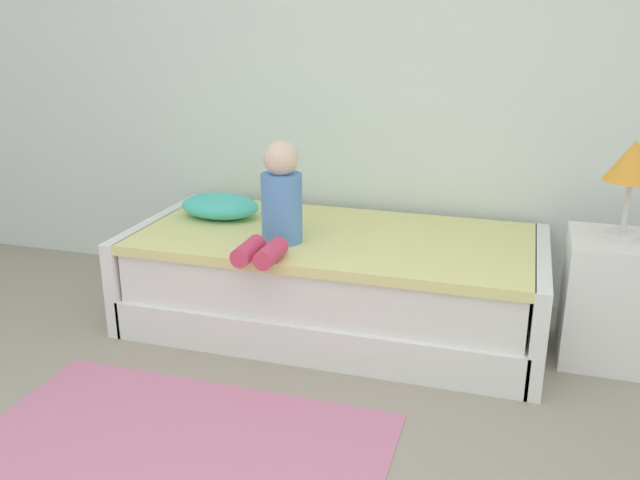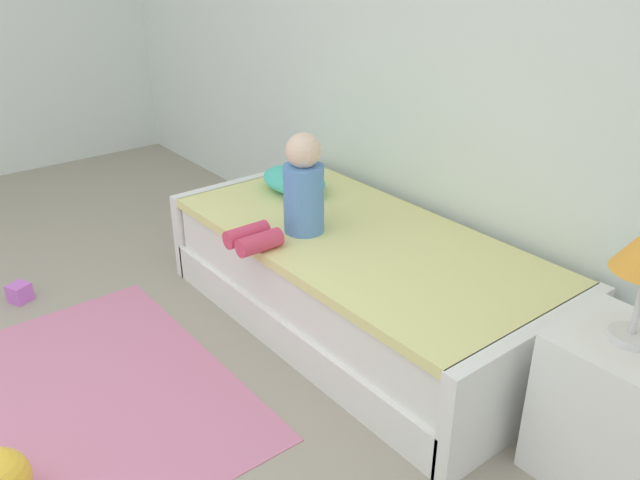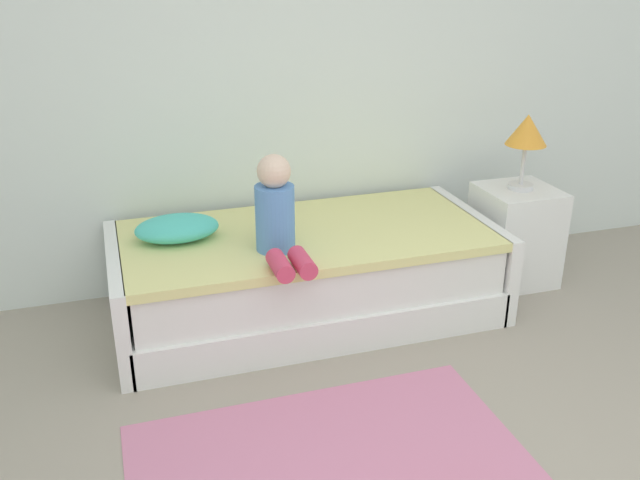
# 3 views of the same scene
# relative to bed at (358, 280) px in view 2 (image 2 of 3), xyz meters

# --- Properties ---
(wall_rear) EXTENTS (7.20, 0.10, 2.90)m
(wall_rear) POSITION_rel_bed_xyz_m (0.05, 0.60, 1.20)
(wall_rear) COLOR silver
(wall_rear) RESTS_ON ground
(bed) EXTENTS (2.11, 1.00, 0.50)m
(bed) POSITION_rel_bed_xyz_m (0.00, 0.00, 0.00)
(bed) COLOR white
(bed) RESTS_ON ground
(nightstand) EXTENTS (0.44, 0.44, 0.60)m
(nightstand) POSITION_rel_bed_xyz_m (1.35, 0.03, 0.05)
(nightstand) COLOR white
(nightstand) RESTS_ON ground
(child_figure) EXTENTS (0.20, 0.51, 0.50)m
(child_figure) POSITION_rel_bed_xyz_m (-0.22, -0.23, 0.46)
(child_figure) COLOR #598CD1
(child_figure) RESTS_ON bed
(pillow) EXTENTS (0.44, 0.30, 0.13)m
(pillow) POSITION_rel_bed_xyz_m (-0.68, 0.10, 0.32)
(pillow) COLOR #4CCCBC
(pillow) RESTS_ON bed
(area_rug) EXTENTS (1.60, 1.10, 0.01)m
(area_rug) POSITION_rel_bed_xyz_m (-0.27, -1.30, -0.24)
(area_rug) COLOR pink
(area_rug) RESTS_ON ground
(toy_block) EXTENTS (0.13, 0.13, 0.10)m
(toy_block) POSITION_rel_bed_xyz_m (-1.31, -1.32, -0.20)
(toy_block) COLOR #CC66D8
(toy_block) RESTS_ON ground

